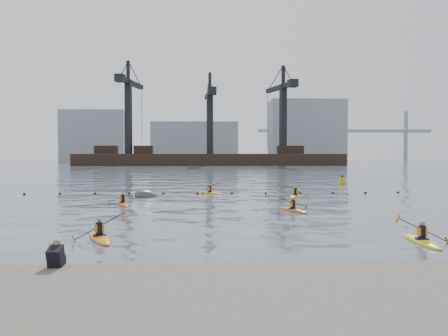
% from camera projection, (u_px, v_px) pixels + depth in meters
% --- Properties ---
extents(ground, '(400.00, 400.00, 0.00)m').
position_uv_depth(ground, '(238.00, 243.00, 19.20)').
color(ground, '#323E49').
rests_on(ground, ground).
extents(quay, '(18.00, 7.12, 1.77)m').
position_uv_depth(quay, '(267.00, 324.00, 10.21)').
color(quay, '#4C443D').
rests_on(quay, ground).
extents(float_line, '(33.24, 0.73, 0.24)m').
position_uv_depth(float_line, '(215.00, 193.00, 41.68)').
color(float_line, black).
rests_on(float_line, ground).
extents(barge_pier, '(72.00, 19.30, 29.50)m').
position_uv_depth(barge_pier, '(209.00, 158.00, 128.96)').
color(barge_pier, black).
rests_on(barge_pier, ground).
extents(skyline, '(141.00, 28.00, 22.00)m').
position_uv_depth(skyline, '(215.00, 136.00, 169.02)').
color(skyline, gray).
rests_on(skyline, ground).
extents(kayaker_0, '(2.15, 3.25, 1.31)m').
position_uv_depth(kayaker_0, '(99.00, 237.00, 19.97)').
color(kayaker_0, orange).
rests_on(kayaker_0, ground).
extents(kayaker_1, '(2.23, 3.20, 1.27)m').
position_uv_depth(kayaker_1, '(422.00, 241.00, 19.20)').
color(kayaker_1, yellow).
rests_on(kayaker_1, ground).
extents(kayaker_2, '(2.05, 3.14, 1.08)m').
position_uv_depth(kayaker_2, '(123.00, 203.00, 32.97)').
color(kayaker_2, '#CB4813').
rests_on(kayaker_2, ground).
extents(kayaker_3, '(2.10, 3.17, 1.25)m').
position_uv_depth(kayaker_3, '(295.00, 196.00, 38.63)').
color(kayaker_3, gold).
rests_on(kayaker_3, ground).
extents(kayaker_4, '(2.00, 3.07, 1.10)m').
position_uv_depth(kayaker_4, '(293.00, 210.00, 29.50)').
color(kayaker_4, '#C15112').
rests_on(kayaker_4, ground).
extents(kayaker_5, '(2.56, 2.34, 1.10)m').
position_uv_depth(kayaker_5, '(210.00, 193.00, 41.69)').
color(kayaker_5, gold).
rests_on(kayaker_5, ground).
extents(mooring_buoy, '(2.64, 2.40, 1.50)m').
position_uv_depth(mooring_buoy, '(147.00, 197.00, 38.88)').
color(mooring_buoy, '#3D3F42').
rests_on(mooring_buoy, ground).
extents(nav_buoy, '(0.73, 0.73, 1.33)m').
position_uv_depth(nav_buoy, '(342.00, 181.00, 53.03)').
color(nav_buoy, gold).
rests_on(nav_buoy, ground).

